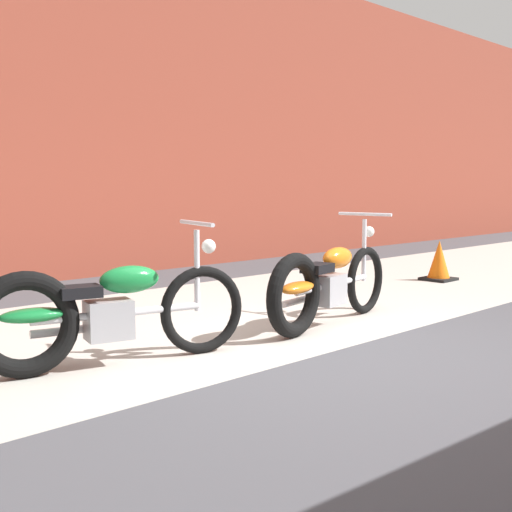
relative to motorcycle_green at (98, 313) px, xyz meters
The scene contains 6 objects.
ground_plane 1.79m from the motorcycle_green, 29.69° to the right, with size 80.00×80.00×0.00m, color #47474C.
sidewalk_slab 1.80m from the motorcycle_green, 30.40° to the left, with size 36.00×3.50×0.01m, color #B2ADA3.
brick_building_wall 5.05m from the motorcycle_green, 70.77° to the left, with size 36.00×0.50×4.98m, color brown.
motorcycle_green is the anchor object (origin of this frame).
motorcycle_orange 2.17m from the motorcycle_green, ahead, with size 1.99×0.62×1.03m.
traffic_cone 5.55m from the motorcycle_green, ahead, with size 0.40×0.40×0.55m.
Camera 1 is at (-3.73, -3.11, 1.29)m, focal length 44.55 mm.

